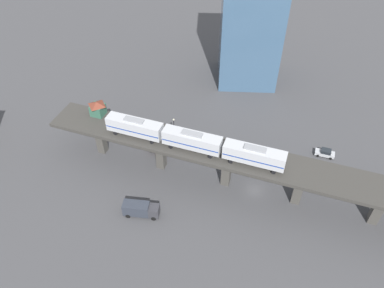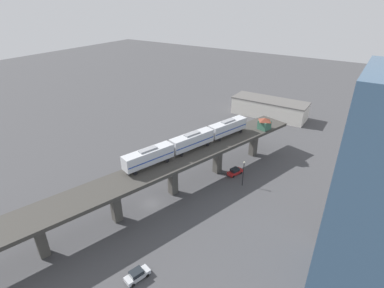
% 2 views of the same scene
% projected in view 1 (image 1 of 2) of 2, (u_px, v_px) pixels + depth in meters
% --- Properties ---
extents(ground_plane, '(400.00, 400.00, 0.00)m').
position_uv_depth(ground_plane, '(255.00, 190.00, 79.78)').
color(ground_plane, '#424244').
extents(elevated_viaduct, '(34.29, 90.58, 8.99)m').
position_uv_depth(elevated_viaduct, '(260.00, 166.00, 74.50)').
color(elevated_viaduct, '#393733').
rests_on(elevated_viaduct, ground).
extents(subway_train, '(13.29, 36.45, 4.45)m').
position_uv_depth(subway_train, '(192.00, 140.00, 74.29)').
color(subway_train, silver).
rests_on(subway_train, elevated_viaduct).
extents(signal_hut, '(4.00, 4.00, 3.40)m').
position_uv_depth(signal_hut, '(98.00, 108.00, 83.19)').
color(signal_hut, '#33604C').
rests_on(signal_hut, elevated_viaduct).
extents(street_car_silver, '(2.91, 4.72, 1.89)m').
position_uv_depth(street_car_silver, '(325.00, 153.00, 86.82)').
color(street_car_silver, '#B7BABF').
rests_on(street_car_silver, ground).
extents(street_car_red, '(3.13, 4.75, 1.89)m').
position_uv_depth(street_car_red, '(158.00, 148.00, 87.88)').
color(street_car_red, '#AD1E1E').
rests_on(street_car_red, ground).
extents(delivery_truck, '(2.82, 7.35, 3.20)m').
position_uv_depth(delivery_truck, '(141.00, 209.00, 73.97)').
color(delivery_truck, '#333338').
rests_on(delivery_truck, ground).
extents(street_lamp, '(0.44, 0.44, 6.94)m').
position_uv_depth(street_lamp, '(174.00, 128.00, 88.36)').
color(street_lamp, black).
rests_on(street_lamp, ground).
extents(office_tower, '(16.00, 16.00, 36.00)m').
position_uv_depth(office_tower, '(251.00, 19.00, 99.77)').
color(office_tower, '#3D5B7A').
rests_on(office_tower, ground).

